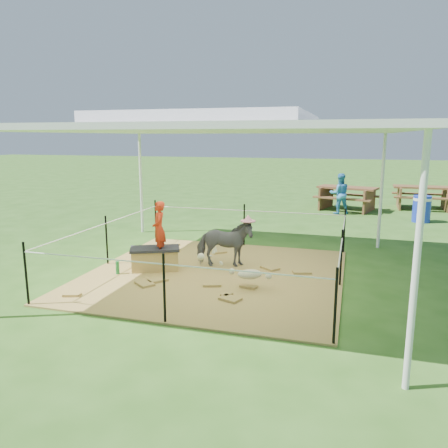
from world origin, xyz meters
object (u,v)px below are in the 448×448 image
(foal, at_px, (250,272))
(trash_barrel, at_px, (422,209))
(picnic_table_far, at_px, (422,198))
(straw_bale, at_px, (155,260))
(green_bottle, at_px, (118,268))
(distant_person, at_px, (340,194))
(pony, at_px, (224,244))
(woman, at_px, (159,224))
(picnic_table_near, at_px, (347,198))

(foal, distance_m, trash_barrel, 8.10)
(foal, relative_size, picnic_table_far, 0.52)
(foal, height_order, picnic_table_far, picnic_table_far)
(straw_bale, relative_size, trash_barrel, 1.08)
(straw_bale, bearing_deg, picnic_table_far, 57.77)
(straw_bale, distance_m, foal, 2.04)
(picnic_table_far, bearing_deg, green_bottle, -122.09)
(foal, xyz_separation_m, distant_person, (1.16, 8.05, 0.36))
(picnic_table_far, bearing_deg, foal, -110.44)
(straw_bale, relative_size, distant_person, 0.64)
(distant_person, bearing_deg, pony, 59.71)
(straw_bale, distance_m, picnic_table_far, 11.08)
(woman, height_order, foal, woman)
(trash_barrel, bearing_deg, straw_bale, -129.50)
(foal, bearing_deg, green_bottle, 155.90)
(picnic_table_near, distance_m, distant_person, 0.92)
(picnic_table_near, xyz_separation_m, distant_person, (-0.24, -0.85, 0.26))
(trash_barrel, bearing_deg, woman, -128.99)
(woman, bearing_deg, picnic_table_far, 123.86)
(straw_bale, distance_m, picnic_table_near, 9.03)
(green_bottle, relative_size, picnic_table_far, 0.12)
(straw_bale, height_order, distant_person, distant_person)
(foal, height_order, picnic_table_near, picnic_table_near)
(green_bottle, distance_m, trash_barrel, 9.43)
(woman, xyz_separation_m, picnic_table_near, (3.27, 8.38, -0.52))
(foal, height_order, distant_person, distant_person)
(green_bottle, height_order, distant_person, distant_person)
(picnic_table_near, bearing_deg, picnic_table_far, 37.95)
(pony, xyz_separation_m, trash_barrel, (4.34, 6.18, -0.09))
(woman, relative_size, green_bottle, 4.32)
(green_bottle, height_order, pony, pony)
(green_bottle, height_order, picnic_table_near, picnic_table_near)
(picnic_table_near, xyz_separation_m, picnic_table_far, (2.54, 1.00, -0.00))
(pony, distance_m, distant_person, 7.23)
(straw_bale, height_order, picnic_table_near, picnic_table_near)
(straw_bale, xyz_separation_m, green_bottle, (-0.55, -0.45, -0.07))
(straw_bale, distance_m, distant_person, 8.16)
(woman, xyz_separation_m, distant_person, (3.03, 7.52, -0.26))
(pony, height_order, picnic_table_far, pony)
(pony, distance_m, picnic_table_far, 9.99)
(picnic_table_far, relative_size, distant_person, 1.45)
(pony, xyz_separation_m, distant_person, (1.92, 6.97, 0.18))
(picnic_table_near, bearing_deg, pony, -88.87)
(distant_person, bearing_deg, foal, 66.91)
(woman, relative_size, picnic_table_near, 0.53)
(trash_barrel, bearing_deg, picnic_table_near, 143.13)
(foal, bearing_deg, distant_person, 59.45)
(straw_bale, distance_m, pony, 1.36)
(pony, bearing_deg, picnic_table_near, -29.78)
(straw_bale, bearing_deg, foal, -14.94)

